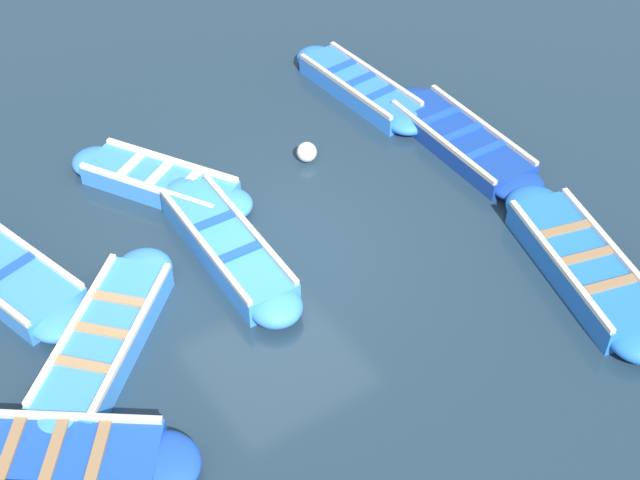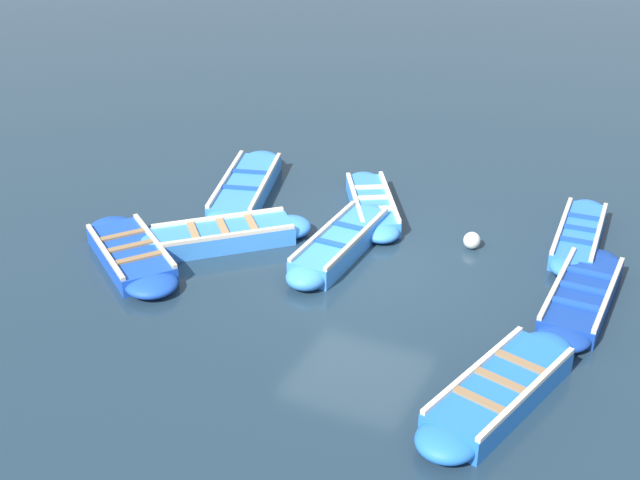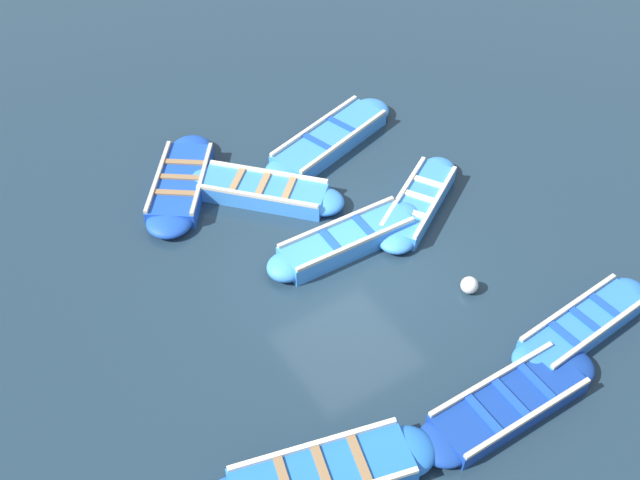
{
  "view_description": "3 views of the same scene",
  "coord_description": "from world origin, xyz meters",
  "px_view_note": "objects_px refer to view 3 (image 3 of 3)",
  "views": [
    {
      "loc": [
        8.08,
        -4.63,
        8.87
      ],
      "look_at": [
        0.3,
        0.63,
        0.18
      ],
      "focal_mm": 50.0,
      "sensor_mm": 36.0,
      "label": 1
    },
    {
      "loc": [
        13.19,
        5.39,
        8.13
      ],
      "look_at": [
        0.04,
        -0.81,
        0.39
      ],
      "focal_mm": 50.0,
      "sensor_mm": 36.0,
      "label": 2
    },
    {
      "loc": [
        5.77,
        7.82,
        10.59
      ],
      "look_at": [
        0.12,
        -0.85,
        0.19
      ],
      "focal_mm": 42.0,
      "sensor_mm": 36.0,
      "label": 3
    }
  ],
  "objects_px": {
    "boat_tucked": "(330,140)",
    "boat_inner_gap": "(418,202)",
    "boat_bow_out": "(181,183)",
    "boat_mid_row": "(322,477)",
    "boat_near_quay": "(582,325)",
    "boat_drifting": "(263,191)",
    "boat_broadside": "(347,240)",
    "buoy_orange_near": "(469,285)",
    "boat_outer_left": "(509,403)"
  },
  "relations": [
    {
      "from": "boat_outer_left",
      "to": "boat_near_quay",
      "type": "distance_m",
      "value": 2.24
    },
    {
      "from": "boat_drifting",
      "to": "boat_mid_row",
      "type": "relative_size",
      "value": 0.84
    },
    {
      "from": "boat_outer_left",
      "to": "boat_near_quay",
      "type": "height_order",
      "value": "boat_near_quay"
    },
    {
      "from": "boat_drifting",
      "to": "boat_broadside",
      "type": "xyz_separation_m",
      "value": [
        -0.64,
        2.17,
        0.01
      ]
    },
    {
      "from": "boat_tucked",
      "to": "boat_bow_out",
      "type": "bearing_deg",
      "value": -7.58
    },
    {
      "from": "boat_bow_out",
      "to": "boat_broadside",
      "type": "xyz_separation_m",
      "value": [
        -1.97,
        3.36,
        0.03
      ]
    },
    {
      "from": "boat_broadside",
      "to": "buoy_orange_near",
      "type": "relative_size",
      "value": 10.64
    },
    {
      "from": "boat_mid_row",
      "to": "boat_near_quay",
      "type": "relative_size",
      "value": 1.13
    },
    {
      "from": "boat_outer_left",
      "to": "boat_broadside",
      "type": "height_order",
      "value": "boat_broadside"
    },
    {
      "from": "boat_broadside",
      "to": "boat_bow_out",
      "type": "bearing_deg",
      "value": -59.57
    },
    {
      "from": "boat_outer_left",
      "to": "boat_mid_row",
      "type": "bearing_deg",
      "value": -9.82
    },
    {
      "from": "boat_bow_out",
      "to": "boat_inner_gap",
      "type": "relative_size",
      "value": 1.03
    },
    {
      "from": "boat_near_quay",
      "to": "boat_inner_gap",
      "type": "bearing_deg",
      "value": -84.31
    },
    {
      "from": "boat_bow_out",
      "to": "boat_drifting",
      "type": "height_order",
      "value": "boat_drifting"
    },
    {
      "from": "boat_tucked",
      "to": "boat_mid_row",
      "type": "distance_m",
      "value": 8.23
    },
    {
      "from": "boat_inner_gap",
      "to": "boat_mid_row",
      "type": "distance_m",
      "value": 6.44
    },
    {
      "from": "boat_bow_out",
      "to": "boat_inner_gap",
      "type": "bearing_deg",
      "value": 140.1
    },
    {
      "from": "boat_near_quay",
      "to": "boat_broadside",
      "type": "distance_m",
      "value": 4.61
    },
    {
      "from": "boat_mid_row",
      "to": "boat_tucked",
      "type": "bearing_deg",
      "value": -124.36
    },
    {
      "from": "boat_drifting",
      "to": "boat_inner_gap",
      "type": "distance_m",
      "value": 3.25
    },
    {
      "from": "boat_mid_row",
      "to": "buoy_orange_near",
      "type": "relative_size",
      "value": 11.33
    },
    {
      "from": "boat_drifting",
      "to": "boat_mid_row",
      "type": "bearing_deg",
      "value": 67.72
    },
    {
      "from": "boat_inner_gap",
      "to": "boat_near_quay",
      "type": "distance_m",
      "value": 4.14
    },
    {
      "from": "boat_drifting",
      "to": "buoy_orange_near",
      "type": "height_order",
      "value": "boat_drifting"
    },
    {
      "from": "boat_broadside",
      "to": "boat_mid_row",
      "type": "bearing_deg",
      "value": 51.31
    },
    {
      "from": "boat_inner_gap",
      "to": "boat_mid_row",
      "type": "xyz_separation_m",
      "value": [
        5.02,
        4.03,
        0.03
      ]
    },
    {
      "from": "boat_tucked",
      "to": "boat_drifting",
      "type": "bearing_deg",
      "value": 18.49
    },
    {
      "from": "boat_outer_left",
      "to": "boat_drifting",
      "type": "bearing_deg",
      "value": -83.53
    },
    {
      "from": "boat_inner_gap",
      "to": "boat_broadside",
      "type": "height_order",
      "value": "boat_broadside"
    },
    {
      "from": "boat_near_quay",
      "to": "boat_broadside",
      "type": "height_order",
      "value": "boat_broadside"
    },
    {
      "from": "boat_inner_gap",
      "to": "boat_tucked",
      "type": "bearing_deg",
      "value": -82.34
    },
    {
      "from": "boat_tucked",
      "to": "boat_outer_left",
      "type": "xyz_separation_m",
      "value": [
        1.41,
        7.36,
        -0.02
      ]
    },
    {
      "from": "boat_mid_row",
      "to": "buoy_orange_near",
      "type": "height_order",
      "value": "boat_mid_row"
    },
    {
      "from": "boat_tucked",
      "to": "boat_near_quay",
      "type": "bearing_deg",
      "value": 96.49
    },
    {
      "from": "boat_bow_out",
      "to": "boat_broadside",
      "type": "bearing_deg",
      "value": 120.43
    },
    {
      "from": "boat_tucked",
      "to": "boat_inner_gap",
      "type": "xyz_separation_m",
      "value": [
        -0.37,
        2.77,
        -0.01
      ]
    },
    {
      "from": "boat_bow_out",
      "to": "boat_mid_row",
      "type": "xyz_separation_m",
      "value": [
        1.15,
        7.26,
        0.03
      ]
    },
    {
      "from": "boat_mid_row",
      "to": "boat_broadside",
      "type": "xyz_separation_m",
      "value": [
        -3.13,
        -3.9,
        0.0
      ]
    },
    {
      "from": "boat_tucked",
      "to": "boat_near_quay",
      "type": "relative_size",
      "value": 1.2
    },
    {
      "from": "boat_tucked",
      "to": "boat_inner_gap",
      "type": "relative_size",
      "value": 1.28
    },
    {
      "from": "boat_bow_out",
      "to": "buoy_orange_near",
      "type": "distance_m",
      "value": 6.42
    },
    {
      "from": "boat_bow_out",
      "to": "boat_tucked",
      "type": "relative_size",
      "value": 0.81
    },
    {
      "from": "boat_drifting",
      "to": "boat_inner_gap",
      "type": "height_order",
      "value": "boat_drifting"
    },
    {
      "from": "boat_tucked",
      "to": "buoy_orange_near",
      "type": "relative_size",
      "value": 12.11
    },
    {
      "from": "boat_tucked",
      "to": "boat_broadside",
      "type": "relative_size",
      "value": 1.14
    },
    {
      "from": "boat_bow_out",
      "to": "boat_mid_row",
      "type": "distance_m",
      "value": 7.35
    },
    {
      "from": "boat_outer_left",
      "to": "boat_mid_row",
      "type": "xyz_separation_m",
      "value": [
        3.24,
        -0.56,
        0.04
      ]
    },
    {
      "from": "boat_near_quay",
      "to": "boat_broadside",
      "type": "bearing_deg",
      "value": -60.02
    },
    {
      "from": "boat_tucked",
      "to": "boat_outer_left",
      "type": "height_order",
      "value": "boat_tucked"
    },
    {
      "from": "buoy_orange_near",
      "to": "boat_bow_out",
      "type": "bearing_deg",
      "value": -59.73
    }
  ]
}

